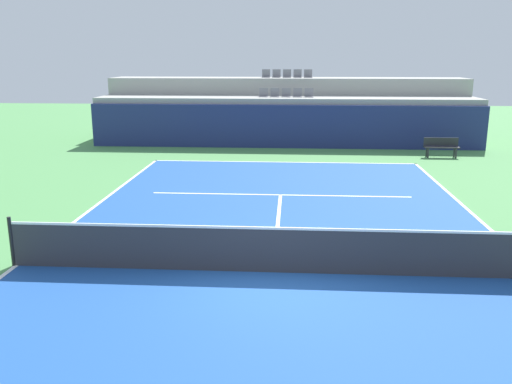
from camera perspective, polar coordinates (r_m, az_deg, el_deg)
name	(u,v)px	position (r m, az deg, el deg)	size (l,w,h in m)	color
ground_plane	(273,273)	(11.23, 1.82, -8.49)	(80.00, 80.00, 0.00)	#4C8C4C
court_surface	(273,272)	(11.23, 1.82, -8.46)	(11.00, 24.00, 0.01)	#1E4C99
baseline_far	(284,162)	(22.73, 2.94, 3.16)	(11.00, 0.10, 0.00)	white
sideline_left	(16,265)	(12.63, -23.94, -7.08)	(0.10, 24.00, 0.00)	white
service_line_far	(281,195)	(17.31, 2.60, -0.31)	(8.26, 0.10, 0.00)	white
centre_service_line	(278,225)	(14.23, 2.30, -3.50)	(0.10, 6.40, 0.00)	white
back_wall	(285,126)	(26.29, 3.12, 6.91)	(18.97, 0.30, 2.07)	navy
stands_tier_lower	(286,120)	(27.62, 3.16, 7.54)	(18.97, 2.40, 2.34)	#9E9E99
stands_tier_upper	(287,108)	(29.96, 3.24, 8.88)	(18.97, 2.40, 3.21)	#9E9E99
seating_row_lower	(286,94)	(27.60, 3.20, 10.24)	(2.72, 0.44, 0.44)	slate
seating_row_upper	(287,75)	(29.95, 3.29, 12.19)	(2.72, 0.44, 0.44)	slate
tennis_net	(273,249)	(11.04, 1.84, -6.05)	(11.08, 0.08, 1.07)	black
player_bench	(441,146)	(25.18, 18.95, 4.63)	(1.50, 0.40, 0.85)	#232328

